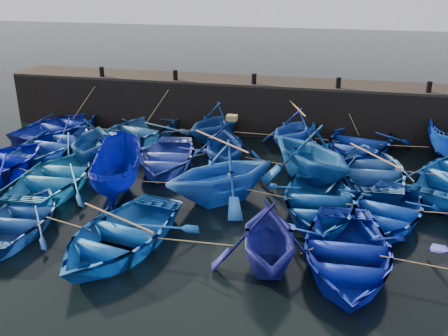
# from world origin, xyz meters

# --- Properties ---
(ground) EXTENTS (120.00, 120.00, 0.00)m
(ground) POSITION_xyz_m (0.00, 0.00, 0.00)
(ground) COLOR black
(ground) RESTS_ON ground
(quay_wall) EXTENTS (26.00, 2.50, 2.50)m
(quay_wall) POSITION_xyz_m (0.00, 10.50, 1.25)
(quay_wall) COLOR black
(quay_wall) RESTS_ON ground
(quay_top) EXTENTS (26.00, 2.50, 0.12)m
(quay_top) POSITION_xyz_m (0.00, 10.50, 2.56)
(quay_top) COLOR black
(quay_top) RESTS_ON quay_wall
(bollard_0) EXTENTS (0.24, 0.24, 0.50)m
(bollard_0) POSITION_xyz_m (-8.00, 9.60, 2.87)
(bollard_0) COLOR black
(bollard_0) RESTS_ON quay_top
(bollard_1) EXTENTS (0.24, 0.24, 0.50)m
(bollard_1) POSITION_xyz_m (-4.00, 9.60, 2.87)
(bollard_1) COLOR black
(bollard_1) RESTS_ON quay_top
(bollard_2) EXTENTS (0.24, 0.24, 0.50)m
(bollard_2) POSITION_xyz_m (0.00, 9.60, 2.87)
(bollard_2) COLOR black
(bollard_2) RESTS_ON quay_top
(bollard_3) EXTENTS (0.24, 0.24, 0.50)m
(bollard_3) POSITION_xyz_m (4.00, 9.60, 2.87)
(bollard_3) COLOR black
(bollard_3) RESTS_ON quay_top
(bollard_4) EXTENTS (0.24, 0.24, 0.50)m
(bollard_4) POSITION_xyz_m (8.00, 9.60, 2.87)
(bollard_4) COLOR black
(bollard_4) RESTS_ON quay_top
(boat_0) EXTENTS (5.17, 6.07, 1.07)m
(boat_0) POSITION_xyz_m (-9.31, 7.28, 0.53)
(boat_0) COLOR navy
(boat_0) RESTS_ON ground
(boat_1) EXTENTS (5.32, 6.43, 1.16)m
(boat_1) POSITION_xyz_m (-5.28, 7.17, 0.58)
(boat_1) COLOR #235790
(boat_1) RESTS_ON ground
(boat_2) EXTENTS (4.43, 4.68, 1.94)m
(boat_2) POSITION_xyz_m (-1.61, 8.23, 0.97)
(boat_2) COLOR navy
(boat_2) RESTS_ON ground
(boat_3) EXTENTS (4.41, 4.65, 1.92)m
(boat_3) POSITION_xyz_m (2.24, 8.16, 0.96)
(boat_3) COLOR blue
(boat_3) RESTS_ON ground
(boat_4) EXTENTS (5.42, 6.63, 1.20)m
(boat_4) POSITION_xyz_m (5.14, 7.86, 0.60)
(boat_4) COLOR navy
(boat_4) RESTS_ON ground
(boat_6) EXTENTS (3.96, 5.23, 1.02)m
(boat_6) POSITION_xyz_m (-8.18, 5.02, 0.51)
(boat_6) COLOR #204CB6
(boat_6) RESTS_ON ground
(boat_7) EXTENTS (4.23, 4.59, 2.01)m
(boat_7) POSITION_xyz_m (-6.09, 4.30, 1.01)
(boat_7) COLOR navy
(boat_7) RESTS_ON ground
(boat_8) EXTENTS (4.02, 5.17, 0.99)m
(boat_8) POSITION_xyz_m (-2.76, 4.37, 0.49)
(boat_8) COLOR blue
(boat_8) RESTS_ON ground
(boat_9) EXTENTS (4.31, 4.71, 2.09)m
(boat_9) POSITION_xyz_m (-0.38, 4.94, 1.05)
(boat_9) COLOR navy
(boat_9) RESTS_ON ground
(boat_10) EXTENTS (5.92, 5.96, 2.38)m
(boat_10) POSITION_xyz_m (3.19, 4.43, 1.19)
(boat_10) COLOR #0E4B90
(boat_10) RESTS_ON ground
(boat_11) EXTENTS (4.19, 5.55, 1.09)m
(boat_11) POSITION_xyz_m (5.58, 4.81, 0.54)
(boat_11) COLOR #1F4A8B
(boat_11) RESTS_ON ground
(boat_14) EXTENTS (3.96, 5.30, 1.05)m
(boat_14) POSITION_xyz_m (-6.09, 1.36, 0.53)
(boat_14) COLOR blue
(boat_14) RESTS_ON ground
(boat_15) EXTENTS (2.88, 4.82, 1.75)m
(boat_15) POSITION_xyz_m (-3.72, 1.59, 0.88)
(boat_15) COLOR #00097F
(boat_15) RESTS_ON ground
(boat_16) EXTENTS (5.65, 5.61, 2.25)m
(boat_16) POSITION_xyz_m (0.22, 1.77, 1.13)
(boat_16) COLOR blue
(boat_16) RESTS_ON ground
(boat_17) EXTENTS (4.16, 5.50, 1.08)m
(boat_17) POSITION_xyz_m (3.70, 1.33, 0.54)
(boat_17) COLOR navy
(boat_17) RESTS_ON ground
(boat_18) EXTENTS (4.31, 5.25, 0.95)m
(boat_18) POSITION_xyz_m (5.91, 1.33, 0.47)
(boat_18) COLOR #0C39AB
(boat_18) RESTS_ON ground
(boat_21) EXTENTS (3.37, 4.43, 0.86)m
(boat_21) POSITION_xyz_m (-5.48, -1.77, 0.43)
(boat_21) COLOR navy
(boat_21) RESTS_ON ground
(boat_22) EXTENTS (4.59, 5.74, 1.06)m
(boat_22) POSITION_xyz_m (-1.92, -2.23, 0.53)
(boat_22) COLOR blue
(boat_22) RESTS_ON ground
(boat_23) EXTENTS (3.79, 4.19, 1.92)m
(boat_23) POSITION_xyz_m (2.50, -2.14, 0.96)
(boat_23) COLOR navy
(boat_23) RESTS_ON ground
(boat_24) EXTENTS (3.94, 5.36, 1.08)m
(boat_24) POSITION_xyz_m (4.62, -1.76, 0.54)
(boat_24) COLOR #081C97
(boat_24) RESTS_ON ground
(wooden_crate) EXTENTS (0.43, 0.36, 0.22)m
(wooden_crate) POSITION_xyz_m (-0.08, 4.94, 2.21)
(wooden_crate) COLOR olive
(wooden_crate) RESTS_ON boat_9
(mooring_ropes) EXTENTS (18.35, 11.77, 2.10)m
(mooring_ropes) POSITION_xyz_m (0.04, 4.90, 0.87)
(mooring_ropes) COLOR tan
(mooring_ropes) RESTS_ON ground
(loose_oars) EXTENTS (9.76, 12.47, 1.25)m
(loose_oars) POSITION_xyz_m (1.53, 3.13, 1.61)
(loose_oars) COLOR #99724C
(loose_oars) RESTS_ON ground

